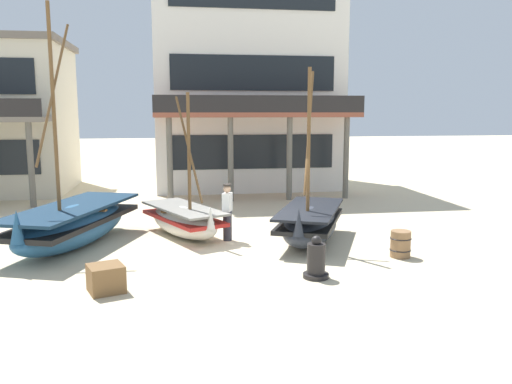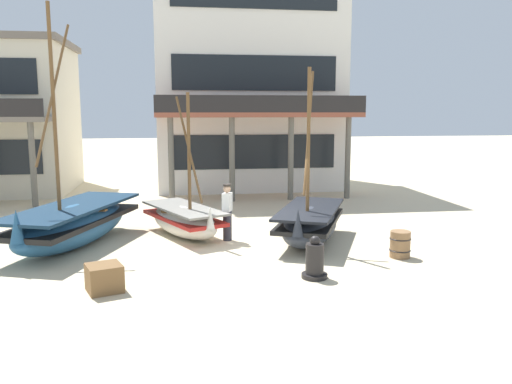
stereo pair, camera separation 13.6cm
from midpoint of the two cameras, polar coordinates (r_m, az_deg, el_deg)
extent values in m
plane|color=beige|center=(14.93, 0.83, -5.91)|extent=(120.00, 120.00, 0.00)
ellipsoid|color=silver|center=(16.17, -7.62, -3.18)|extent=(2.64, 3.69, 0.91)
cube|color=red|center=(16.14, -7.63, -2.79)|extent=(2.59, 3.57, 0.11)
cube|color=gray|center=(16.08, -7.65, -1.73)|extent=(2.64, 3.64, 0.06)
cone|color=silver|center=(14.63, -4.74, -2.78)|extent=(0.34, 0.34, 0.63)
cylinder|color=brown|center=(15.48, -7.06, 3.89)|extent=(0.10, 0.10, 3.69)
cylinder|color=brown|center=(15.46, -7.07, 4.72)|extent=(0.74, 1.45, 3.04)
cube|color=brown|center=(16.33, -8.05, -1.93)|extent=(1.15, 0.66, 0.06)
ellipsoid|color=#23517A|center=(15.71, -19.00, -3.48)|extent=(3.37, 5.40, 1.16)
cube|color=black|center=(15.68, -19.03, -2.97)|extent=(3.31, 5.22, 0.14)
cube|color=#132C43|center=(15.61, -19.10, -1.58)|extent=(3.38, 5.33, 0.08)
cone|color=#23517A|center=(13.59, -24.34, -3.42)|extent=(0.44, 0.44, 0.81)
cylinder|color=brown|center=(14.83, -20.86, 7.81)|extent=(0.10, 0.10, 5.75)
cylinder|color=brown|center=(14.83, -20.99, 10.04)|extent=(0.71, 1.80, 3.73)
cube|color=brown|center=(15.96, -18.38, -1.78)|extent=(1.60, 0.71, 0.06)
ellipsoid|color=#2D333D|center=(15.34, 6.14, -3.59)|extent=(2.92, 4.16, 1.02)
cube|color=black|center=(15.31, 6.15, -3.12)|extent=(2.87, 4.02, 0.12)
cube|color=black|center=(15.25, 6.17, -1.86)|extent=(2.93, 4.11, 0.07)
cone|color=#2D333D|center=(13.44, 4.88, -3.34)|extent=(0.39, 0.39, 0.72)
cylinder|color=brown|center=(14.53, 5.98, 5.01)|extent=(0.10, 0.10, 4.25)
cylinder|color=brown|center=(14.51, 6.01, 6.48)|extent=(0.55, 1.12, 3.36)
cube|color=brown|center=(15.55, 6.34, -2.07)|extent=(1.34, 0.71, 0.06)
cylinder|color=#33333D|center=(15.51, -2.88, -3.68)|extent=(0.26, 0.26, 0.88)
cube|color=silver|center=(15.37, -2.90, -1.10)|extent=(0.34, 0.42, 0.54)
sphere|color=tan|center=(15.31, -2.92, 0.34)|extent=(0.22, 0.22, 0.22)
cylinder|color=#2D2823|center=(15.29, -2.92, 0.79)|extent=(0.24, 0.24, 0.05)
cylinder|color=black|center=(12.26, 6.69, -9.03)|extent=(0.60, 0.60, 0.10)
cylinder|color=black|center=(12.14, 6.73, -7.23)|extent=(0.42, 0.42, 0.70)
sphere|color=black|center=(12.03, 6.77, -5.29)|extent=(0.23, 0.23, 0.23)
cylinder|color=olive|center=(14.26, 15.67, -5.50)|extent=(0.52, 0.52, 0.70)
torus|color=black|center=(14.22, 15.70, -4.90)|extent=(0.56, 0.56, 0.03)
torus|color=black|center=(14.29, 15.65, -6.10)|extent=(0.56, 0.56, 0.03)
cube|color=brown|center=(11.68, -15.85, -8.99)|extent=(0.89, 0.89, 0.58)
cube|color=white|center=(27.12, -0.93, 12.00)|extent=(8.82, 6.37, 10.57)
cube|color=black|center=(23.96, 0.09, 4.40)|extent=(7.41, 0.06, 1.55)
cube|color=black|center=(23.95, 0.09, 12.83)|extent=(7.41, 0.06, 1.55)
cube|color=brown|center=(22.83, 0.49, 8.41)|extent=(8.82, 2.20, 0.20)
cylinder|color=#666056|center=(21.89, -9.04, 3.40)|extent=(0.24, 0.24, 3.52)
cylinder|color=#666056|center=(22.00, -2.45, 3.53)|extent=(0.24, 0.24, 3.52)
cylinder|color=#666056|center=(22.40, 3.98, 3.61)|extent=(0.24, 0.24, 3.52)
cylinder|color=#666056|center=(23.07, 10.12, 3.65)|extent=(0.24, 0.24, 3.52)
cube|color=black|center=(21.79, 0.93, 9.57)|extent=(8.82, 0.08, 0.70)
cylinder|color=#666056|center=(22.42, -22.95, 2.73)|extent=(0.24, 0.24, 3.36)
camera|label=1|loc=(0.07, -89.75, 0.04)|focal=36.76mm
camera|label=2|loc=(0.07, 90.25, -0.04)|focal=36.76mm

